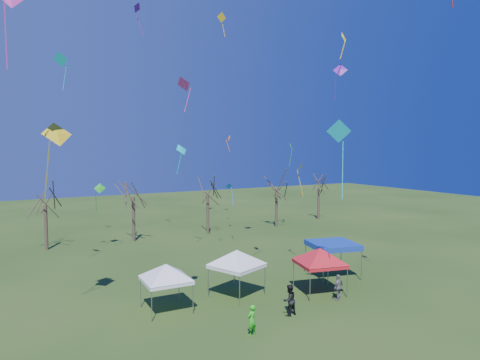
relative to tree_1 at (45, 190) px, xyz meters
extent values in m
plane|color=#204115|center=(10.77, -24.65, -5.79)|extent=(140.00, 140.00, 0.00)
cylinder|color=#3D2D21|center=(0.00, 0.00, -3.65)|extent=(0.32, 0.32, 4.28)
cylinder|color=#3D2D21|center=(8.40, -0.27, -3.47)|extent=(0.32, 0.32, 4.64)
cylinder|color=#3D2D21|center=(16.80, -0.60, -3.55)|extent=(0.32, 0.32, 4.49)
cylinder|color=#3D2D21|center=(26.12, -0.65, -3.56)|extent=(0.32, 0.32, 4.47)
cylinder|color=#3D2D21|center=(34.49, 1.42, -3.68)|extent=(0.32, 0.32, 4.23)
cylinder|color=gray|center=(3.70, -21.62, -4.91)|extent=(0.05, 0.05, 1.77)
cylinder|color=gray|center=(3.77, -19.14, -4.91)|extent=(0.05, 0.05, 1.77)
cylinder|color=gray|center=(6.18, -21.68, -4.91)|extent=(0.05, 0.05, 1.77)
cylinder|color=gray|center=(6.25, -19.20, -4.91)|extent=(0.05, 0.05, 1.77)
cube|color=white|center=(4.98, -20.41, -3.91)|extent=(2.73, 2.73, 0.21)
pyramid|color=white|center=(4.98, -20.41, -2.92)|extent=(3.76, 3.76, 0.89)
cylinder|color=gray|center=(9.20, -21.91, -4.84)|extent=(0.06, 0.06, 1.91)
cylinder|color=gray|center=(8.20, -19.44, -4.84)|extent=(0.06, 0.06, 1.91)
cylinder|color=gray|center=(11.68, -20.91, -4.84)|extent=(0.06, 0.06, 1.91)
cylinder|color=gray|center=(10.68, -18.43, -4.84)|extent=(0.06, 0.06, 1.91)
cube|color=white|center=(9.94, -20.17, -3.77)|extent=(3.73, 3.73, 0.23)
pyramid|color=white|center=(9.94, -20.17, -2.70)|extent=(3.76, 3.76, 0.95)
cylinder|color=gray|center=(13.53, -23.38, -4.84)|extent=(0.06, 0.06, 1.90)
cylinder|color=gray|center=(14.12, -20.78, -4.84)|extent=(0.06, 0.06, 1.90)
cylinder|color=gray|center=(16.12, -23.98, -4.84)|extent=(0.06, 0.06, 1.90)
cylinder|color=gray|center=(16.72, -21.38, -4.84)|extent=(0.06, 0.06, 1.90)
cube|color=red|center=(15.12, -22.38, -3.77)|extent=(3.42, 3.42, 0.23)
pyramid|color=red|center=(15.12, -22.38, -2.71)|extent=(3.94, 3.94, 0.95)
cylinder|color=gray|center=(16.58, -21.02, -4.68)|extent=(0.07, 0.07, 2.21)
cylinder|color=gray|center=(17.31, -18.01, -4.68)|extent=(0.07, 0.07, 2.21)
cylinder|color=gray|center=(19.59, -21.75, -4.68)|extent=(0.07, 0.07, 2.21)
cylinder|color=gray|center=(20.32, -18.74, -4.68)|extent=(0.07, 0.07, 2.21)
cube|color=#0F319D|center=(18.45, -19.88, -3.44)|extent=(4.01, 4.01, 0.27)
cube|color=#0F319D|center=(18.45, -19.88, -3.25)|extent=(4.01, 4.01, 0.13)
imported|color=slate|center=(15.34, -24.01, -4.96)|extent=(1.06, 0.70, 1.67)
imported|color=black|center=(11.05, -24.59, -4.88)|extent=(0.98, 0.81, 1.83)
imported|color=green|center=(7.78, -25.81, -4.98)|extent=(0.69, 0.58, 1.62)
cone|color=#EC349B|center=(9.82, -11.33, 9.27)|extent=(1.39, 1.62, 1.18)
cube|color=#EC349B|center=(9.99, -11.68, 7.92)|extent=(0.75, 0.39, 2.03)
cone|color=gold|center=(17.60, -16.74, 2.48)|extent=(1.01, 0.97, 0.91)
cube|color=gold|center=(17.80, -16.56, 1.12)|extent=(0.41, 0.45, 2.25)
cube|color=#F235B8|center=(-3.02, -22.93, 8.94)|extent=(0.06, 0.59, 2.89)
cone|color=purple|center=(14.74, -24.50, 8.74)|extent=(1.01, 0.96, 0.81)
cube|color=purple|center=(14.53, -24.32, 7.73)|extent=(0.41, 0.48, 1.57)
cone|color=#169518|center=(4.53, -2.92, 0.21)|extent=(1.18, 0.84, 0.97)
cube|color=#169518|center=(4.17, -2.83, -1.04)|extent=(0.22, 0.77, 1.97)
cone|color=green|center=(26.32, -3.38, 4.23)|extent=(0.88, 0.89, 0.87)
cube|color=green|center=(26.19, -3.51, 2.93)|extent=(0.31, 0.30, 2.16)
cone|color=orange|center=(17.78, -3.94, 5.06)|extent=(0.31, 0.72, 0.68)
cube|color=orange|center=(17.80, -3.71, 4.21)|extent=(0.50, 0.10, 1.38)
cone|color=#0DB7CE|center=(13.75, -25.57, 5.00)|extent=(1.44, 1.36, 1.37)
cube|color=#0DB7CE|center=(13.94, -25.74, 2.85)|extent=(0.39, 0.44, 3.59)
cone|color=blue|center=(16.38, -6.64, 0.21)|extent=(0.74, 0.54, 0.59)
cube|color=blue|center=(16.72, -6.72, -0.87)|extent=(0.22, 0.72, 1.85)
cone|color=#0DC5C4|center=(5.71, -21.31, 3.94)|extent=(0.95, 0.83, 0.65)
cube|color=#0DC5C4|center=(5.54, -21.38, 3.12)|extent=(0.20, 0.40, 1.24)
cone|color=#0CB5B7|center=(1.62, -1.38, 12.20)|extent=(1.58, 1.47, 1.35)
cube|color=#0CB5B7|center=(1.91, -1.61, 10.57)|extent=(0.51, 0.63, 2.55)
cone|color=yellow|center=(-0.76, -19.79, 4.78)|extent=(1.78, 1.36, 1.37)
cube|color=yellow|center=(-1.30, -19.91, 2.86)|extent=(0.28, 1.13, 3.07)
cone|color=gold|center=(19.06, 0.36, 18.92)|extent=(1.23, 0.48, 1.20)
cube|color=gold|center=(19.36, 0.40, 17.66)|extent=(0.13, 0.64, 1.93)
cone|color=purple|center=(8.12, -3.86, 17.15)|extent=(1.13, 1.11, 0.98)
cube|color=purple|center=(8.46, -3.54, 15.69)|extent=(0.69, 0.72, 2.43)
cone|color=yellow|center=(14.52, -25.02, 10.53)|extent=(0.78, 0.63, 0.70)
cube|color=yellow|center=(14.38, -25.09, 9.80)|extent=(0.21, 0.32, 1.11)
camera|label=1|loc=(-3.27, -44.56, 4.02)|focal=32.00mm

